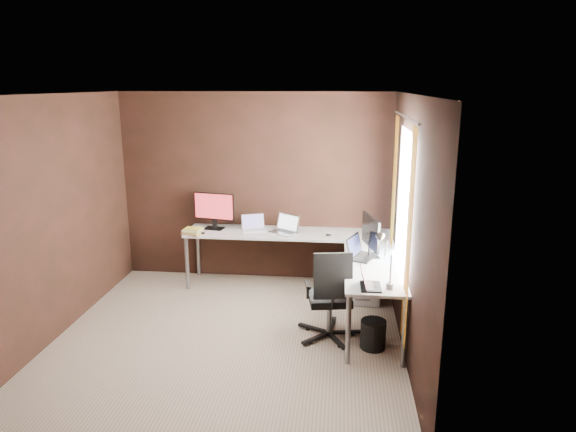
{
  "coord_description": "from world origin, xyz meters",
  "views": [
    {
      "loc": [
        1.13,
        -4.84,
        2.6
      ],
      "look_at": [
        0.53,
        0.95,
        1.09
      ],
      "focal_mm": 32.0,
      "sensor_mm": 36.0,
      "label": 1
    }
  ],
  "objects_px": {
    "drawer_pedestal": "(362,276)",
    "laptop_silver": "(285,229)",
    "laptop_black_big": "(359,253)",
    "monitor_left": "(214,209)",
    "monitor_right": "(371,234)",
    "book_stack": "(193,231)",
    "laptop_white": "(254,227)",
    "wastebasket": "(373,334)",
    "office_chair": "(330,312)",
    "desk_lamp": "(384,254)",
    "laptop_black_small": "(368,283)"
  },
  "relations": [
    {
      "from": "laptop_black_big",
      "to": "office_chair",
      "type": "xyz_separation_m",
      "value": [
        -0.3,
        -0.51,
        -0.49
      ]
    },
    {
      "from": "drawer_pedestal",
      "to": "laptop_white",
      "type": "distance_m",
      "value": 1.55
    },
    {
      "from": "laptop_silver",
      "to": "office_chair",
      "type": "relative_size",
      "value": 0.43
    },
    {
      "from": "book_stack",
      "to": "laptop_black_small",
      "type": "bearing_deg",
      "value": -36.14
    },
    {
      "from": "office_chair",
      "to": "wastebasket",
      "type": "height_order",
      "value": "office_chair"
    },
    {
      "from": "monitor_right",
      "to": "book_stack",
      "type": "relative_size",
      "value": 1.91
    },
    {
      "from": "laptop_white",
      "to": "book_stack",
      "type": "height_order",
      "value": "laptop_white"
    },
    {
      "from": "laptop_white",
      "to": "book_stack",
      "type": "relative_size",
      "value": 1.21
    },
    {
      "from": "drawer_pedestal",
      "to": "laptop_black_small",
      "type": "height_order",
      "value": "laptop_black_small"
    },
    {
      "from": "laptop_silver",
      "to": "laptop_black_small",
      "type": "xyz_separation_m",
      "value": [
        0.98,
        -1.76,
        -0.01
      ]
    },
    {
      "from": "laptop_white",
      "to": "laptop_silver",
      "type": "distance_m",
      "value": 0.43
    },
    {
      "from": "monitor_right",
      "to": "desk_lamp",
      "type": "height_order",
      "value": "desk_lamp"
    },
    {
      "from": "monitor_right",
      "to": "laptop_black_big",
      "type": "relative_size",
      "value": 1.28
    },
    {
      "from": "book_stack",
      "to": "laptop_silver",
      "type": "bearing_deg",
      "value": 9.22
    },
    {
      "from": "monitor_right",
      "to": "wastebasket",
      "type": "height_order",
      "value": "monitor_right"
    },
    {
      "from": "monitor_left",
      "to": "drawer_pedestal",
      "type": "bearing_deg",
      "value": -1.71
    },
    {
      "from": "laptop_black_big",
      "to": "laptop_white",
      "type": "bearing_deg",
      "value": 77.19
    },
    {
      "from": "monitor_right",
      "to": "book_stack",
      "type": "bearing_deg",
      "value": 58.83
    },
    {
      "from": "laptop_black_big",
      "to": "desk_lamp",
      "type": "bearing_deg",
      "value": -143.95
    },
    {
      "from": "book_stack",
      "to": "monitor_left",
      "type": "bearing_deg",
      "value": 51.72
    },
    {
      "from": "monitor_left",
      "to": "desk_lamp",
      "type": "bearing_deg",
      "value": -30.23
    },
    {
      "from": "drawer_pedestal",
      "to": "wastebasket",
      "type": "xyz_separation_m",
      "value": [
        0.07,
        -1.22,
        -0.15
      ]
    },
    {
      "from": "monitor_right",
      "to": "laptop_white",
      "type": "xyz_separation_m",
      "value": [
        -1.47,
        0.91,
        -0.22
      ]
    },
    {
      "from": "laptop_white",
      "to": "office_chair",
      "type": "height_order",
      "value": "office_chair"
    },
    {
      "from": "laptop_black_big",
      "to": "laptop_black_small",
      "type": "xyz_separation_m",
      "value": [
        0.06,
        -0.87,
        -0.01
      ]
    },
    {
      "from": "drawer_pedestal",
      "to": "book_stack",
      "type": "height_order",
      "value": "book_stack"
    },
    {
      "from": "laptop_black_big",
      "to": "wastebasket",
      "type": "relative_size",
      "value": 1.45
    },
    {
      "from": "drawer_pedestal",
      "to": "laptop_black_big",
      "type": "distance_m",
      "value": 0.73
    },
    {
      "from": "drawer_pedestal",
      "to": "laptop_silver",
      "type": "height_order",
      "value": "laptop_silver"
    },
    {
      "from": "laptop_black_small",
      "to": "book_stack",
      "type": "relative_size",
      "value": 0.97
    },
    {
      "from": "laptop_silver",
      "to": "office_chair",
      "type": "xyz_separation_m",
      "value": [
        0.62,
        -1.4,
        -0.49
      ]
    },
    {
      "from": "monitor_left",
      "to": "monitor_right",
      "type": "bearing_deg",
      "value": -14.36
    },
    {
      "from": "laptop_silver",
      "to": "wastebasket",
      "type": "distance_m",
      "value": 1.99
    },
    {
      "from": "monitor_left",
      "to": "laptop_black_big",
      "type": "height_order",
      "value": "monitor_left"
    },
    {
      "from": "laptop_silver",
      "to": "laptop_white",
      "type": "bearing_deg",
      "value": -155.69
    },
    {
      "from": "laptop_white",
      "to": "laptop_silver",
      "type": "height_order",
      "value": "laptop_silver"
    },
    {
      "from": "monitor_right",
      "to": "laptop_white",
      "type": "bearing_deg",
      "value": 43.48
    },
    {
      "from": "drawer_pedestal",
      "to": "wastebasket",
      "type": "distance_m",
      "value": 1.23
    },
    {
      "from": "monitor_right",
      "to": "laptop_silver",
      "type": "distance_m",
      "value": 1.36
    },
    {
      "from": "drawer_pedestal",
      "to": "laptop_silver",
      "type": "relative_size",
      "value": 1.41
    },
    {
      "from": "drawer_pedestal",
      "to": "desk_lamp",
      "type": "xyz_separation_m",
      "value": [
        0.12,
        -1.36,
        0.75
      ]
    },
    {
      "from": "monitor_right",
      "to": "desk_lamp",
      "type": "bearing_deg",
      "value": 170.2
    },
    {
      "from": "laptop_black_small",
      "to": "wastebasket",
      "type": "height_order",
      "value": "laptop_black_small"
    },
    {
      "from": "laptop_white",
      "to": "wastebasket",
      "type": "xyz_separation_m",
      "value": [
        1.49,
        -1.63,
        -0.63
      ]
    },
    {
      "from": "laptop_white",
      "to": "desk_lamp",
      "type": "bearing_deg",
      "value": -68.23
    },
    {
      "from": "laptop_silver",
      "to": "monitor_left",
      "type": "bearing_deg",
      "value": -151.71
    },
    {
      "from": "laptop_black_big",
      "to": "office_chair",
      "type": "relative_size",
      "value": 0.43
    },
    {
      "from": "laptop_black_small",
      "to": "laptop_black_big",
      "type": "bearing_deg",
      "value": 2.57
    },
    {
      "from": "laptop_black_small",
      "to": "desk_lamp",
      "type": "xyz_separation_m",
      "value": [
        0.14,
        0.05,
        0.28
      ]
    },
    {
      "from": "laptop_silver",
      "to": "laptop_black_big",
      "type": "bearing_deg",
      "value": -10.49
    }
  ]
}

